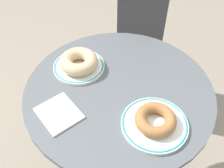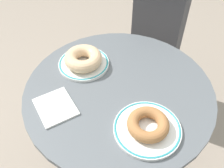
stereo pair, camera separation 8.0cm
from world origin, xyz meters
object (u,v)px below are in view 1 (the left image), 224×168
at_px(plate_left, 79,66).
at_px(donut_cinnamon, 155,119).
at_px(cafe_table, 118,131).
at_px(paper_napkin, 59,113).
at_px(plate_right, 155,124).
at_px(donut_glazed, 79,61).

xyz_separation_m(plate_left, donut_cinnamon, (0.33, -0.03, 0.02)).
distance_m(cafe_table, paper_napkin, 0.33).
distance_m(cafe_table, plate_right, 0.31).
bearing_deg(plate_left, paper_napkin, -60.66).
distance_m(cafe_table, donut_cinnamon, 0.33).
relative_size(plate_left, paper_napkin, 1.45).
xyz_separation_m(cafe_table, donut_glazed, (-0.16, -0.02, 0.28)).
distance_m(donut_glazed, donut_cinnamon, 0.33).
distance_m(cafe_table, donut_glazed, 0.33).
distance_m(plate_left, paper_napkin, 0.20).
relative_size(plate_left, plate_right, 0.93).
relative_size(donut_glazed, donut_cinnamon, 1.12).
bearing_deg(plate_right, plate_left, 175.64).
bearing_deg(plate_right, paper_napkin, -146.91).
bearing_deg(donut_glazed, paper_napkin, -61.38).
distance_m(cafe_table, plate_left, 0.31).
xyz_separation_m(cafe_table, donut_cinnamon, (0.17, -0.04, 0.28)).
relative_size(cafe_table, plate_right, 3.86).
bearing_deg(donut_glazed, donut_cinnamon, -3.89).
bearing_deg(plate_right, donut_cinnamon, 180.00).
relative_size(plate_left, donut_glazed, 1.36).
xyz_separation_m(cafe_table, plate_right, (0.17, -0.04, 0.26)).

